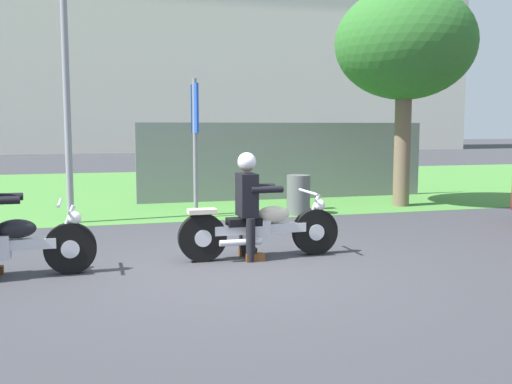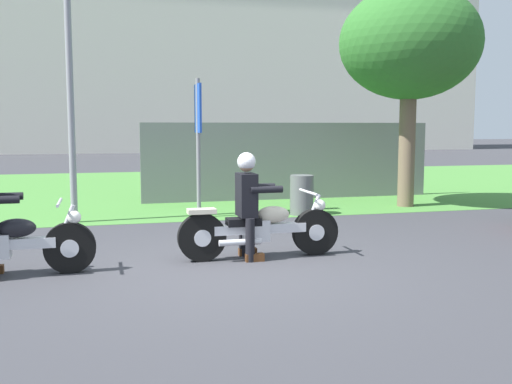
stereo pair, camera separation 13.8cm
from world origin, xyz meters
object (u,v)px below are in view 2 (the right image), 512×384
trash_can (302,195)px  motorcycle_follow (1,245)px  tree_roadside (410,44)px  streetlight_pole (75,28)px  motorcycle_lead (260,229)px  sign_banner (198,126)px  rider_lead (248,197)px

trash_can → motorcycle_follow: bearing=-143.4°
trash_can → tree_roadside: bearing=13.0°
streetlight_pole → motorcycle_lead: bearing=-56.9°
motorcycle_follow → trash_can: motorcycle_follow is taller
trash_can → sign_banner: bearing=175.4°
trash_can → sign_banner: 2.41m
motorcycle_follow → trash_can: bearing=36.4°
rider_lead → sign_banner: 3.73m
rider_lead → tree_roadside: (4.51, 4.05, 2.62)m
rider_lead → tree_roadside: tree_roadside is taller
rider_lead → sign_banner: bearing=90.6°
tree_roadside → trash_can: bearing=-167.0°
rider_lead → motorcycle_lead: bearing=-0.9°
trash_can → sign_banner: sign_banner is taller
motorcycle_lead → sign_banner: 3.87m
tree_roadside → sign_banner: tree_roadside is taller
tree_roadside → sign_banner: bearing=-174.6°
rider_lead → motorcycle_follow: size_ratio=0.65×
motorcycle_lead → sign_banner: bearing=93.3°
tree_roadside → sign_banner: size_ratio=1.78×
rider_lead → sign_banner: (-0.05, 3.62, 0.91)m
motorcycle_follow → streetlight_pole: 4.94m
trash_can → motorcycle_lead: bearing=-117.2°
motorcycle_follow → sign_banner: bearing=52.4°
motorcycle_follow → trash_can: size_ratio=2.74×
motorcycle_follow → rider_lead: bearing=3.6°
streetlight_pole → trash_can: 5.13m
motorcycle_lead → rider_lead: (-0.17, 0.00, 0.43)m
motorcycle_follow → tree_roadside: 9.12m
sign_banner → trash_can: bearing=-4.6°
motorcycle_lead → streetlight_pole: bearing=122.8°
streetlight_pole → motorcycle_follow: bearing=-101.5°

